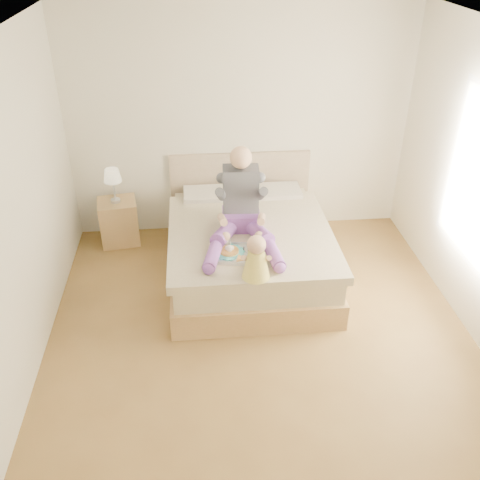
{
  "coord_description": "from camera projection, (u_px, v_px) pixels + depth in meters",
  "views": [
    {
      "loc": [
        -0.55,
        -3.88,
        3.42
      ],
      "look_at": [
        -0.14,
        0.53,
        0.73
      ],
      "focal_mm": 40.0,
      "sensor_mm": 36.0,
      "label": 1
    }
  ],
  "objects": [
    {
      "name": "room",
      "position": [
        273.0,
        190.0,
        4.35
      ],
      "size": [
        4.02,
        4.22,
        2.71
      ],
      "color": "brown",
      "rests_on": "ground"
    },
    {
      "name": "adult",
      "position": [
        241.0,
        211.0,
        5.38
      ],
      "size": [
        0.77,
        1.11,
        0.91
      ],
      "rotation": [
        0.0,
        0.0,
        -0.06
      ],
      "color": "#713D99",
      "rests_on": "bed"
    },
    {
      "name": "tray",
      "position": [
        239.0,
        252.0,
        5.16
      ],
      "size": [
        0.53,
        0.45,
        0.14
      ],
      "rotation": [
        0.0,
        0.0,
        -0.17
      ],
      "color": "silver",
      "rests_on": "bed"
    },
    {
      "name": "lamp",
      "position": [
        112.0,
        177.0,
        6.11
      ],
      "size": [
        0.2,
        0.2,
        0.42
      ],
      "color": "silver",
      "rests_on": "nightstand"
    },
    {
      "name": "baby",
      "position": [
        256.0,
        260.0,
        4.78
      ],
      "size": [
        0.28,
        0.38,
        0.43
      ],
      "rotation": [
        0.0,
        0.0,
        -0.12
      ],
      "color": "#E3D247",
      "rests_on": "bed"
    },
    {
      "name": "bed",
      "position": [
        248.0,
        245.0,
        5.88
      ],
      "size": [
        1.7,
        2.18,
        1.0
      ],
      "color": "#9F7B4A",
      "rests_on": "ground"
    },
    {
      "name": "nightstand",
      "position": [
        119.0,
        222.0,
        6.43
      ],
      "size": [
        0.5,
        0.45,
        0.54
      ],
      "rotation": [
        0.0,
        0.0,
        0.15
      ],
      "color": "#9F7B4A",
      "rests_on": "ground"
    }
  ]
}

